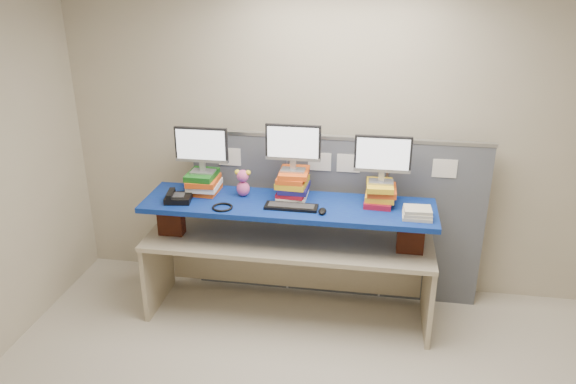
% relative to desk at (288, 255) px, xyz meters
% --- Properties ---
extents(room, '(5.00, 4.00, 2.80)m').
position_rel_desk_xyz_m(room, '(0.36, -1.35, 0.81)').
color(room, '#BCB19A').
rests_on(room, ground).
extents(cubicle_partition, '(2.60, 0.06, 1.53)m').
position_rel_desk_xyz_m(cubicle_partition, '(0.36, 0.43, 0.18)').
color(cubicle_partition, '#4A4E57').
rests_on(cubicle_partition, ground).
extents(desk, '(2.42, 0.72, 0.73)m').
position_rel_desk_xyz_m(desk, '(0.00, 0.00, 0.00)').
color(desk, tan).
rests_on(desk, ground).
extents(brick_pier_left, '(0.21, 0.12, 0.29)m').
position_rel_desk_xyz_m(brick_pier_left, '(-1.00, -0.06, 0.29)').
color(brick_pier_left, maroon).
rests_on(brick_pier_left, desk).
extents(brick_pier_right, '(0.21, 0.12, 0.29)m').
position_rel_desk_xyz_m(brick_pier_right, '(1.00, -0.04, 0.29)').
color(brick_pier_right, maroon).
rests_on(brick_pier_right, desk).
extents(blue_board, '(2.40, 0.61, 0.04)m').
position_rel_desk_xyz_m(blue_board, '(0.00, -0.00, 0.46)').
color(blue_board, navy).
rests_on(blue_board, brick_pier_left).
extents(book_stack_left, '(0.26, 0.31, 0.18)m').
position_rel_desk_xyz_m(book_stack_left, '(-0.75, 0.12, 0.57)').
color(book_stack_left, '#E55115').
rests_on(book_stack_left, blue_board).
extents(book_stack_center, '(0.26, 0.32, 0.24)m').
position_rel_desk_xyz_m(book_stack_center, '(0.02, 0.12, 0.60)').
color(book_stack_center, white).
rests_on(book_stack_center, blue_board).
extents(book_stack_right, '(0.25, 0.31, 0.18)m').
position_rel_desk_xyz_m(book_stack_right, '(0.74, 0.12, 0.57)').
color(book_stack_right, maroon).
rests_on(book_stack_right, blue_board).
extents(monitor_left, '(0.45, 0.13, 0.39)m').
position_rel_desk_xyz_m(monitor_left, '(-0.75, 0.11, 0.88)').
color(monitor_left, '#9E9EA3').
rests_on(monitor_left, book_stack_left).
extents(monitor_center, '(0.45, 0.13, 0.39)m').
position_rel_desk_xyz_m(monitor_center, '(0.02, 0.12, 0.94)').
color(monitor_center, '#9E9EA3').
rests_on(monitor_center, book_stack_center).
extents(monitor_right, '(0.45, 0.13, 0.39)m').
position_rel_desk_xyz_m(monitor_right, '(0.74, 0.12, 0.88)').
color(monitor_right, '#9E9EA3').
rests_on(monitor_right, book_stack_right).
extents(keyboard, '(0.43, 0.14, 0.03)m').
position_rel_desk_xyz_m(keyboard, '(0.04, -0.09, 0.49)').
color(keyboard, black).
rests_on(keyboard, blue_board).
extents(mouse, '(0.07, 0.12, 0.04)m').
position_rel_desk_xyz_m(mouse, '(0.30, -0.15, 0.50)').
color(mouse, black).
rests_on(mouse, blue_board).
extents(desk_phone, '(0.23, 0.22, 0.09)m').
position_rel_desk_xyz_m(desk_phone, '(-0.91, -0.11, 0.51)').
color(desk_phone, black).
rests_on(desk_phone, blue_board).
extents(headset, '(0.18, 0.18, 0.02)m').
position_rel_desk_xyz_m(headset, '(-0.50, -0.19, 0.49)').
color(headset, black).
rests_on(headset, blue_board).
extents(plush_toy, '(0.14, 0.10, 0.23)m').
position_rel_desk_xyz_m(plush_toy, '(-0.40, 0.10, 0.60)').
color(plush_toy, '#E05597').
rests_on(plush_toy, blue_board).
extents(binder_stack, '(0.23, 0.19, 0.08)m').
position_rel_desk_xyz_m(binder_stack, '(1.03, -0.11, 0.52)').
color(binder_stack, beige).
rests_on(binder_stack, blue_board).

